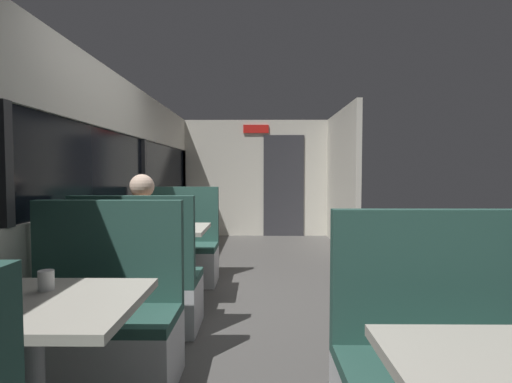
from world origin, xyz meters
The scene contains 11 objects.
ground_plane centered at (0.00, 0.00, -0.01)m, with size 3.30×9.20×0.02m, color #514F4C.
carriage_window_panel_left centered at (-1.45, 0.00, 1.11)m, with size 0.09×8.48×2.30m.
carriage_end_bulkhead centered at (0.06, 4.19, 1.14)m, with size 2.90×0.11×2.30m.
carriage_aisle_panel_right centered at (1.45, 3.00, 1.15)m, with size 0.08×2.40×2.30m, color beige.
dining_table_near_window centered at (-0.89, -2.09, 0.64)m, with size 0.90×0.70×0.74m.
bench_near_window_facing_entry centered at (-0.89, -1.39, 0.33)m, with size 0.95×0.50×1.10m.
dining_table_mid_window centered at (-0.89, 0.11, 0.64)m, with size 0.90×0.70×0.74m.
bench_mid_window_facing_end centered at (-0.89, -0.59, 0.33)m, with size 0.95×0.50×1.10m.
bench_mid_window_facing_entry centered at (-0.89, 0.81, 0.33)m, with size 0.95×0.50×1.10m.
seated_passenger centered at (-0.89, -0.52, 0.54)m, with size 0.47×0.55×1.26m.
coffee_cup_primary centered at (-0.90, -1.95, 0.79)m, with size 0.07×0.07×0.09m.
Camera 1 is at (0.07, -3.72, 1.28)m, focal length 27.86 mm.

